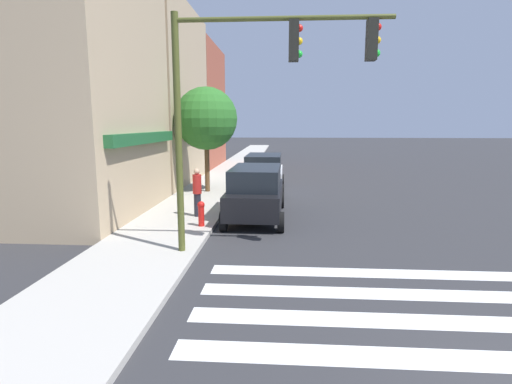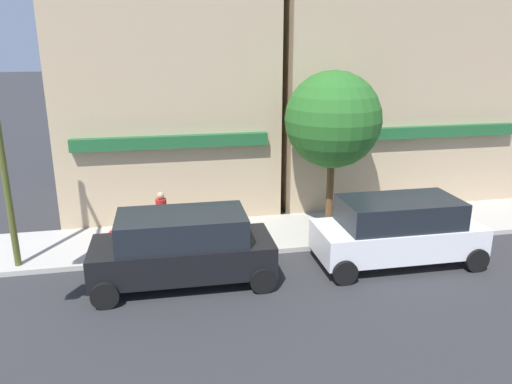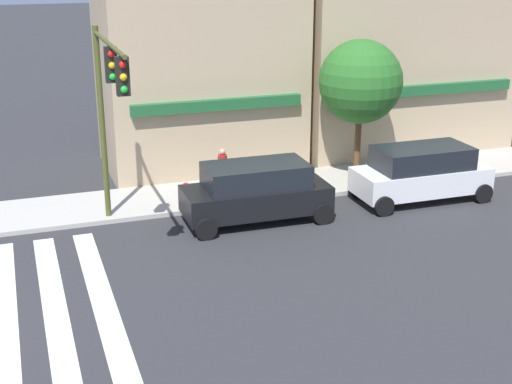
% 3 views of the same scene
% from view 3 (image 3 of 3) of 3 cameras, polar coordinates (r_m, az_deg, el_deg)
% --- Properties ---
extents(storefront_row, '(25.89, 5.30, 10.10)m').
position_cam_3_polar(storefront_row, '(31.91, 11.92, 12.28)').
color(storefront_row, tan).
rests_on(storefront_row, ground_plane).
extents(traffic_signal, '(0.32, 5.41, 6.23)m').
position_cam_3_polar(traffic_signal, '(20.67, -11.73, 7.70)').
color(traffic_signal, '#474C1E').
rests_on(traffic_signal, ground_plane).
extents(suv_black, '(4.73, 2.12, 1.94)m').
position_cam_3_polar(suv_black, '(22.85, 0.00, 0.07)').
color(suv_black, black).
rests_on(suv_black, ground_plane).
extents(suv_white, '(4.72, 2.12, 1.94)m').
position_cam_3_polar(suv_white, '(25.42, 13.08, 1.56)').
color(suv_white, white).
rests_on(suv_white, ground_plane).
extents(pedestrian_red_jacket, '(0.32, 0.32, 1.77)m').
position_cam_3_polar(pedestrian_red_jacket, '(24.63, -2.68, 1.58)').
color(pedestrian_red_jacket, '#23232D').
rests_on(pedestrian_red_jacket, sidewalk_left).
extents(fire_hydrant, '(0.24, 0.24, 0.84)m').
position_cam_3_polar(fire_hydrant, '(24.03, -5.61, -0.10)').
color(fire_hydrant, red).
rests_on(fire_hydrant, sidewalk_left).
extents(street_tree, '(3.08, 3.08, 5.17)m').
position_cam_3_polar(street_tree, '(26.60, 8.36, 8.71)').
color(street_tree, brown).
rests_on(street_tree, sidewalk_left).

